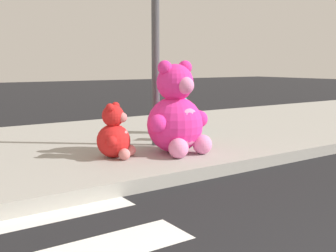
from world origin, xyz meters
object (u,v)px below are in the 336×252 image
at_px(plush_pink_large, 177,116).
at_px(plush_red, 115,136).
at_px(plush_tan, 185,126).
at_px(plush_teal, 179,118).
at_px(sign_pole, 155,23).

distance_m(plush_pink_large, plush_red, 0.84).
distance_m(plush_tan, plush_teal, 0.65).
distance_m(sign_pole, plush_tan, 1.59).
bearing_deg(sign_pole, plush_red, -155.29).
bearing_deg(plush_teal, plush_red, -149.01).
xyz_separation_m(sign_pole, plush_red, (-0.85, -0.39, -1.43)).
relative_size(plush_pink_large, plush_red, 1.75).
relative_size(plush_pink_large, plush_teal, 1.82).
relative_size(plush_tan, plush_red, 0.80).
xyz_separation_m(sign_pole, plush_tan, (0.57, 0.07, -1.48)).
relative_size(sign_pole, plush_pink_large, 2.69).
bearing_deg(plush_tan, sign_pole, -172.72).
xyz_separation_m(sign_pole, plush_teal, (0.87, 0.64, -1.44)).
xyz_separation_m(plush_pink_large, plush_tan, (0.62, 0.66, -0.26)).
height_order(plush_tan, plush_red, plush_red).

